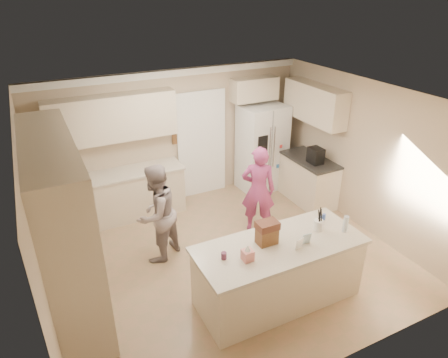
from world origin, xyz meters
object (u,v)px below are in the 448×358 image
teen_boy (156,214)px  utensil_crock (318,225)px  coffee_maker (316,155)px  teen_girl (258,190)px  refrigerator (262,148)px  tissue_box (248,255)px  dollhouse_body (267,236)px  island_base (278,273)px

teen_boy → utensil_crock: bearing=105.9°
coffee_maker → teen_girl: teen_girl is taller
refrigerator → teen_boy: bearing=-156.9°
teen_boy → teen_girl: size_ratio=1.01×
utensil_crock → tissue_box: utensil_crock is taller
refrigerator → tissue_box: (-2.12, -3.13, 0.10)m
dollhouse_body → teen_girl: (0.80, 1.53, -0.24)m
utensil_crock → refrigerator: bearing=72.9°
refrigerator → island_base: refrigerator is taller
refrigerator → island_base: bearing=-121.1°
refrigerator → dollhouse_body: 3.40m
teen_girl → teen_boy: bearing=29.7°
island_base → utensil_crock: size_ratio=14.67×
coffee_maker → utensil_crock: (-1.40, -1.85, -0.07)m
island_base → teen_boy: bearing=125.1°
island_base → teen_girl: teen_girl is taller
coffee_maker → dollhouse_body: (-2.20, -1.80, -0.03)m
island_base → teen_boy: teen_boy is taller
coffee_maker → island_base: (-2.05, -1.90, -0.63)m
refrigerator → coffee_maker: size_ratio=6.00×
island_base → utensil_crock: (0.65, 0.05, 0.56)m
coffee_maker → utensil_crock: bearing=-127.1°
island_base → teen_boy: (-1.16, 1.65, 0.36)m
refrigerator → tissue_box: refrigerator is taller
refrigerator → utensil_crock: (-0.92, -2.98, 0.10)m
dollhouse_body → teen_boy: (-1.01, 1.55, -0.23)m
island_base → tissue_box: 0.79m
tissue_box → teen_girl: (1.20, 1.73, -0.20)m
dollhouse_body → refrigerator: bearing=59.6°
utensil_crock → dollhouse_body: size_ratio=0.58×
utensil_crock → teen_boy: 2.42m
utensil_crock → teen_girl: (-0.00, 1.58, -0.21)m
dollhouse_body → teen_girl: bearing=62.5°
coffee_maker → teen_boy: teen_boy is taller
refrigerator → dollhouse_body: size_ratio=6.92×
island_base → utensil_crock: 0.86m
refrigerator → utensil_crock: bearing=-110.8°
tissue_box → teen_girl: bearing=55.4°
tissue_box → teen_girl: 2.11m
utensil_crock → dollhouse_body: (-0.80, 0.05, 0.04)m
refrigerator → dollhouse_body: bearing=-124.1°
coffee_maker → tissue_box: bearing=-142.4°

